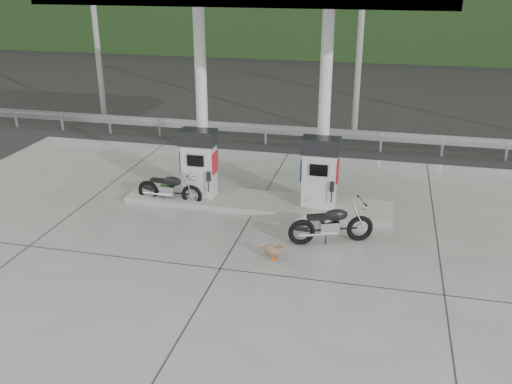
% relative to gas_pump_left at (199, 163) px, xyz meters
% --- Properties ---
extents(ground, '(160.00, 160.00, 0.00)m').
position_rel_gas_pump_left_xyz_m(ground, '(1.60, -2.50, -1.07)').
color(ground, black).
rests_on(ground, ground).
extents(forecourt_apron, '(18.00, 14.00, 0.02)m').
position_rel_gas_pump_left_xyz_m(forecourt_apron, '(1.60, -2.50, -1.06)').
color(forecourt_apron, slate).
rests_on(forecourt_apron, ground).
extents(pump_island, '(7.00, 1.40, 0.15)m').
position_rel_gas_pump_left_xyz_m(pump_island, '(1.60, 0.00, -0.98)').
color(pump_island, gray).
rests_on(pump_island, forecourt_apron).
extents(gas_pump_left, '(0.95, 0.55, 1.80)m').
position_rel_gas_pump_left_xyz_m(gas_pump_left, '(0.00, 0.00, 0.00)').
color(gas_pump_left, silver).
rests_on(gas_pump_left, pump_island).
extents(gas_pump_right, '(0.95, 0.55, 1.80)m').
position_rel_gas_pump_left_xyz_m(gas_pump_right, '(3.20, 0.00, 0.00)').
color(gas_pump_right, silver).
rests_on(gas_pump_right, pump_island).
extents(canopy_column_left, '(0.30, 0.30, 5.00)m').
position_rel_gas_pump_left_xyz_m(canopy_column_left, '(0.00, 0.40, 1.60)').
color(canopy_column_left, white).
rests_on(canopy_column_left, pump_island).
extents(canopy_column_right, '(0.30, 0.30, 5.00)m').
position_rel_gas_pump_left_xyz_m(canopy_column_right, '(3.20, 0.40, 1.60)').
color(canopy_column_right, white).
rests_on(canopy_column_right, pump_island).
extents(guardrail, '(26.00, 0.16, 1.42)m').
position_rel_gas_pump_left_xyz_m(guardrail, '(1.60, 5.50, -0.36)').
color(guardrail, '#9DA0A5').
rests_on(guardrail, ground).
extents(road, '(60.00, 7.00, 0.01)m').
position_rel_gas_pump_left_xyz_m(road, '(1.60, 9.00, -1.07)').
color(road, black).
rests_on(road, ground).
extents(utility_pole_a, '(0.22, 0.22, 8.00)m').
position_rel_gas_pump_left_xyz_m(utility_pole_a, '(-6.40, 7.00, 2.93)').
color(utility_pole_a, gray).
rests_on(utility_pole_a, ground).
extents(utility_pole_b, '(0.22, 0.22, 8.00)m').
position_rel_gas_pump_left_xyz_m(utility_pole_b, '(3.60, 7.00, 2.93)').
color(utility_pole_b, gray).
rests_on(utility_pole_b, ground).
extents(tree_band, '(80.00, 6.00, 6.00)m').
position_rel_gas_pump_left_xyz_m(tree_band, '(1.60, 27.50, 1.93)').
color(tree_band, black).
rests_on(tree_band, ground).
extents(forested_hills, '(100.00, 40.00, 140.00)m').
position_rel_gas_pump_left_xyz_m(forested_hills, '(1.60, 57.50, -1.07)').
color(forested_hills, black).
rests_on(forested_hills, ground).
extents(motorcycle_left, '(1.73, 0.62, 0.81)m').
position_rel_gas_pump_left_xyz_m(motorcycle_left, '(-0.72, -0.38, -0.65)').
color(motorcycle_left, black).
rests_on(motorcycle_left, forecourt_apron).
extents(motorcycle_right, '(1.94, 1.23, 0.88)m').
position_rel_gas_pump_left_xyz_m(motorcycle_right, '(3.71, -1.74, -0.61)').
color(motorcycle_right, black).
rests_on(motorcycle_right, forecourt_apron).
extents(duck, '(0.57, 0.31, 0.40)m').
position_rel_gas_pump_left_xyz_m(duck, '(2.58, -2.84, -0.85)').
color(duck, brown).
rests_on(duck, forecourt_apron).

